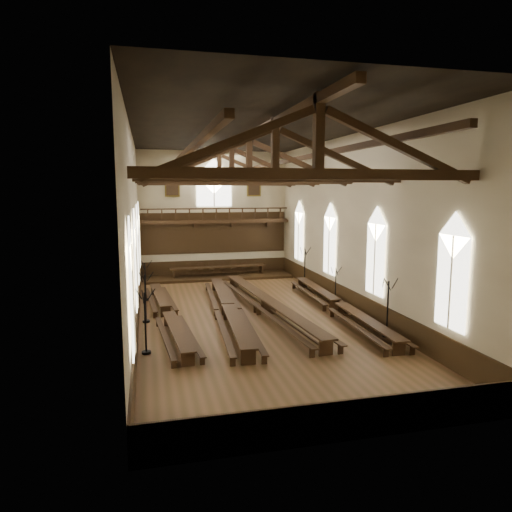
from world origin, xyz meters
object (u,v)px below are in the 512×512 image
at_px(candelabrum_left_near, 146,334).
at_px(candelabrum_left_far, 146,288).
at_px(refectory_row_d, 339,304).
at_px(dais, 219,277).
at_px(candelabrum_right_mid, 335,294).
at_px(high_table, 219,268).
at_px(refectory_row_a, 167,312).
at_px(refectory_row_c, 268,303).
at_px(candelabrum_left_mid, 146,307).
at_px(candelabrum_right_near, 387,319).
at_px(refectory_row_b, 229,307).
at_px(candelabrum_right_far, 305,275).

relative_size(candelabrum_left_near, candelabrum_left_far, 1.10).
bearing_deg(refectory_row_d, dais, 112.30).
relative_size(dais, candelabrum_right_mid, 4.85).
relative_size(high_table, candelabrum_left_near, 2.73).
distance_m(refectory_row_a, dais, 12.22).
xyz_separation_m(refectory_row_c, candelabrum_right_mid, (4.39, 0.68, 0.13)).
xyz_separation_m(refectory_row_a, candelabrum_left_mid, (-1.08, 0.05, 0.33)).
xyz_separation_m(refectory_row_c, candelabrum_right_near, (4.39, -5.41, 0.28)).
bearing_deg(dais, candelabrum_left_near, -109.23).
bearing_deg(candelabrum_left_far, dais, 48.49).
distance_m(refectory_row_c, candelabrum_left_mid, 6.72).
height_order(refectory_row_a, candelabrum_right_near, candelabrum_right_near).
relative_size(refectory_row_a, refectory_row_d, 0.97).
xyz_separation_m(refectory_row_c, high_table, (-1.10, 10.99, 0.22)).
height_order(dais, candelabrum_left_near, candelabrum_left_near).
height_order(refectory_row_c, candelabrum_left_mid, candelabrum_left_mid).
bearing_deg(high_table, candelabrum_left_far, -131.51).
height_order(refectory_row_c, refectory_row_d, refectory_row_c).
bearing_deg(refectory_row_b, refectory_row_d, -6.26).
distance_m(refectory_row_a, refectory_row_d, 9.50).
bearing_deg(refectory_row_c, candelabrum_right_mid, 8.83).
relative_size(refectory_row_b, refectory_row_c, 0.98).
height_order(refectory_row_b, candelabrum_right_mid, candelabrum_right_mid).
bearing_deg(refectory_row_a, refectory_row_d, -4.24).
bearing_deg(refectory_row_d, refectory_row_a, 175.76).
height_order(refectory_row_d, candelabrum_right_near, candelabrum_right_near).
bearing_deg(high_table, candelabrum_right_far, -41.17).
relative_size(dais, candelabrum_left_near, 4.04).
relative_size(candelabrum_left_far, candelabrum_right_far, 0.88).
xyz_separation_m(refectory_row_c, candelabrum_left_mid, (-6.71, -0.30, 0.24)).
xyz_separation_m(refectory_row_d, dais, (-4.94, 12.05, -0.43)).
bearing_deg(candelabrum_right_near, candelabrum_right_mid, 90.00).
relative_size(refectory_row_c, candelabrum_right_far, 5.20).
xyz_separation_m(refectory_row_b, candelabrum_left_near, (-4.39, -4.71, 0.30)).
height_order(candelabrum_left_far, candelabrum_right_far, candelabrum_right_far).
relative_size(high_table, candelabrum_right_far, 2.66).
distance_m(candelabrum_left_far, candelabrum_right_far, 11.21).
bearing_deg(candelabrum_right_mid, refectory_row_a, -174.11).
distance_m(refectory_row_d, candelabrum_left_near, 11.30).
height_order(refectory_row_c, dais, refectory_row_c).
bearing_deg(candelabrum_left_near, candelabrum_left_mid, 90.00).
height_order(refectory_row_d, candelabrum_right_far, candelabrum_right_far).
relative_size(candelabrum_right_near, candelabrum_right_far, 0.98).
bearing_deg(candelabrum_right_far, candelabrum_right_mid, -90.00).
height_order(high_table, candelabrum_left_far, candelabrum_left_far).
bearing_deg(candelabrum_left_near, candelabrum_right_mid, 27.47).
bearing_deg(candelabrum_right_far, candelabrum_left_mid, -149.68).
bearing_deg(candelabrum_left_mid, candelabrum_left_far, 90.00).
xyz_separation_m(refectory_row_a, refectory_row_b, (3.31, -0.03, 0.07)).
height_order(dais, candelabrum_right_mid, candelabrum_right_mid).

